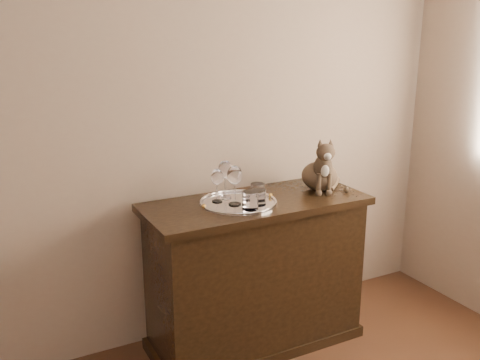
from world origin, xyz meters
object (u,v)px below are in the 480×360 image
object	(u,v)px
sideboard	(255,274)
tray	(238,203)
tumbler_b	(250,200)
wine_glass_a	(217,185)
wine_glass_b	(225,179)
wine_glass_d	(235,185)
tumbler_c	(258,191)
cat	(320,163)
tumbler_a	(259,197)

from	to	relation	value
sideboard	tray	size ratio (longest dim) A/B	3.00
sideboard	tumbler_b	xyz separation A→B (m)	(-0.10, -0.13, 0.48)
wine_glass_a	wine_glass_b	bearing A→B (deg)	30.31
wine_glass_b	wine_glass_d	bearing A→B (deg)	-93.41
wine_glass_d	tumbler_c	bearing A→B (deg)	10.01
tumbler_b	tumbler_c	distance (m)	0.17
tray	wine_glass_d	distance (m)	0.11
cat	sideboard	bearing A→B (deg)	-154.87
wine_glass_a	tumbler_a	world-z (taller)	wine_glass_a
wine_glass_b	wine_glass_d	distance (m)	0.12
wine_glass_a	cat	xyz separation A→B (m)	(0.62, -0.04, 0.06)
wine_glass_d	cat	world-z (taller)	cat
wine_glass_a	tumbler_c	bearing A→B (deg)	-15.80
tray	wine_glass_a	distance (m)	0.14
tray	wine_glass_b	bearing A→B (deg)	102.27
tray	wine_glass_a	bearing A→B (deg)	143.46
wine_glass_a	wine_glass_d	size ratio (longest dim) A/B	0.85
wine_glass_a	tumbler_a	bearing A→B (deg)	-42.16
wine_glass_a	sideboard	bearing A→B (deg)	-16.13
wine_glass_a	tumbler_c	size ratio (longest dim) A/B	2.08
tumbler_b	wine_glass_a	bearing A→B (deg)	116.92
cat	tumbler_b	bearing A→B (deg)	-141.71
wine_glass_d	tumbler_a	bearing A→B (deg)	-31.33
sideboard	tray	bearing A→B (deg)	-175.33
tray	tumbler_a	distance (m)	0.12
tumbler_a	cat	xyz separation A→B (m)	(0.45, 0.11, 0.11)
sideboard	tray	xyz separation A→B (m)	(-0.11, -0.01, 0.43)
sideboard	tray	distance (m)	0.44
wine_glass_a	tumbler_c	distance (m)	0.22
wine_glass_a	cat	size ratio (longest dim) A/B	0.57
tumbler_b	tray	bearing A→B (deg)	92.30
tray	wine_glass_a	world-z (taller)	wine_glass_a
tray	cat	distance (m)	0.55
tray	tumbler_c	distance (m)	0.13
sideboard	cat	size ratio (longest dim) A/B	3.89
tray	tumbler_b	world-z (taller)	tumbler_b
wine_glass_a	wine_glass_b	distance (m)	0.08
tumbler_a	tumbler_c	xyz separation A→B (m)	(0.04, 0.09, 0.00)
wine_glass_b	wine_glass_d	size ratio (longest dim) A/B	0.99
wine_glass_d	tumbler_c	xyz separation A→B (m)	(0.15, 0.03, -0.06)
wine_glass_a	wine_glass_b	xyz separation A→B (m)	(0.07, 0.04, 0.01)
wine_glass_d	tumbler_c	distance (m)	0.16
sideboard	wine_glass_a	distance (m)	0.56
tray	wine_glass_d	size ratio (longest dim) A/B	1.94
tumbler_a	tumbler_b	world-z (taller)	tumbler_b
wine_glass_d	tumbler_b	distance (m)	0.12
sideboard	tumbler_a	bearing A→B (deg)	-110.45
wine_glass_b	tumbler_b	size ratio (longest dim) A/B	2.22
tray	cat	xyz separation A→B (m)	(0.53, 0.03, 0.15)
wine_glass_b	tumbler_a	world-z (taller)	wine_glass_b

